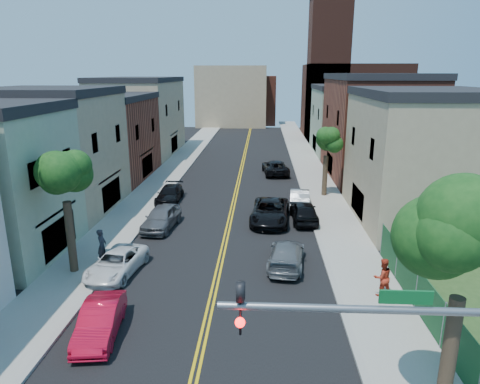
# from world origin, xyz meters

# --- Properties ---
(sidewalk_left) EXTENTS (3.20, 100.00, 0.15)m
(sidewalk_left) POSITION_xyz_m (-7.90, 40.00, 0.07)
(sidewalk_left) COLOR gray
(sidewalk_left) RESTS_ON ground
(sidewalk_right) EXTENTS (3.20, 100.00, 0.15)m
(sidewalk_right) POSITION_xyz_m (7.90, 40.00, 0.07)
(sidewalk_right) COLOR gray
(sidewalk_right) RESTS_ON ground
(curb_left) EXTENTS (0.30, 100.00, 0.15)m
(curb_left) POSITION_xyz_m (-6.15, 40.00, 0.07)
(curb_left) COLOR gray
(curb_left) RESTS_ON ground
(curb_right) EXTENTS (0.30, 100.00, 0.15)m
(curb_right) POSITION_xyz_m (6.15, 40.00, 0.07)
(curb_right) COLOR gray
(curb_right) RESTS_ON ground
(bldg_left_tan_near) EXTENTS (9.00, 10.00, 9.00)m
(bldg_left_tan_near) POSITION_xyz_m (-14.00, 25.00, 4.50)
(bldg_left_tan_near) COLOR #998466
(bldg_left_tan_near) RESTS_ON ground
(bldg_left_brick) EXTENTS (9.00, 12.00, 8.00)m
(bldg_left_brick) POSITION_xyz_m (-14.00, 36.00, 4.00)
(bldg_left_brick) COLOR brown
(bldg_left_brick) RESTS_ON ground
(bldg_left_tan_far) EXTENTS (9.00, 16.00, 9.50)m
(bldg_left_tan_far) POSITION_xyz_m (-14.00, 50.00, 4.75)
(bldg_left_tan_far) COLOR #998466
(bldg_left_tan_far) RESTS_ON ground
(bldg_right_tan) EXTENTS (9.00, 12.00, 9.00)m
(bldg_right_tan) POSITION_xyz_m (14.00, 24.00, 4.50)
(bldg_right_tan) COLOR #998466
(bldg_right_tan) RESTS_ON ground
(bldg_right_brick) EXTENTS (9.00, 14.00, 10.00)m
(bldg_right_brick) POSITION_xyz_m (14.00, 38.00, 5.00)
(bldg_right_brick) COLOR brown
(bldg_right_brick) RESTS_ON ground
(bldg_right_palegrn) EXTENTS (9.00, 12.00, 8.50)m
(bldg_right_palegrn) POSITION_xyz_m (14.00, 52.00, 4.25)
(bldg_right_palegrn) COLOR gray
(bldg_right_palegrn) RESTS_ON ground
(church) EXTENTS (16.20, 14.20, 22.60)m
(church) POSITION_xyz_m (16.33, 67.07, 7.24)
(church) COLOR #4C2319
(church) RESTS_ON ground
(backdrop_left) EXTENTS (14.00, 8.00, 12.00)m
(backdrop_left) POSITION_xyz_m (-4.00, 82.00, 6.00)
(backdrop_left) COLOR #998466
(backdrop_left) RESTS_ON ground
(backdrop_center) EXTENTS (10.00, 8.00, 10.00)m
(backdrop_center) POSITION_xyz_m (0.00, 86.00, 5.00)
(backdrop_center) COLOR brown
(backdrop_center) RESTS_ON ground
(fence_right) EXTENTS (0.04, 15.00, 1.90)m
(fence_right) POSITION_xyz_m (9.50, 9.50, 1.10)
(fence_right) COLOR #143F1E
(fence_right) RESTS_ON sidewalk_right
(tree_left_mid) EXTENTS (5.20, 5.20, 9.29)m
(tree_left_mid) POSITION_xyz_m (-7.88, 14.01, 6.58)
(tree_left_mid) COLOR #322519
(tree_left_mid) RESTS_ON sidewalk_left
(tree_right_corner) EXTENTS (5.80, 5.80, 10.35)m
(tree_right_corner) POSITION_xyz_m (7.93, 4.01, 7.31)
(tree_right_corner) COLOR #322519
(tree_right_corner) RESTS_ON sidewalk_right
(tree_right_far) EXTENTS (4.40, 4.40, 8.03)m
(tree_right_far) POSITION_xyz_m (7.92, 30.01, 5.76)
(tree_right_far) COLOR #322519
(tree_right_far) RESTS_ON sidewalk_right
(red_sedan) EXTENTS (1.96, 4.33, 1.38)m
(red_sedan) POSITION_xyz_m (-4.31, 8.34, 0.69)
(red_sedan) COLOR red
(red_sedan) RESTS_ON ground
(white_pickup) EXTENTS (2.75, 4.91, 1.30)m
(white_pickup) POSITION_xyz_m (-5.50, 13.98, 0.65)
(white_pickup) COLOR silver
(white_pickup) RESTS_ON ground
(grey_car_left) EXTENTS (2.38, 4.87, 1.60)m
(grey_car_left) POSITION_xyz_m (-4.70, 21.21, 0.80)
(grey_car_left) COLOR #525459
(grey_car_left) RESTS_ON ground
(black_car_left) EXTENTS (1.88, 4.57, 1.32)m
(black_car_left) POSITION_xyz_m (-5.50, 27.75, 0.66)
(black_car_left) COLOR black
(black_car_left) RESTS_ON ground
(grey_car_right) EXTENTS (2.51, 4.95, 1.38)m
(grey_car_right) POSITION_xyz_m (3.80, 15.52, 0.69)
(grey_car_right) COLOR slate
(grey_car_right) RESTS_ON ground
(black_car_right) EXTENTS (1.98, 4.60, 1.55)m
(black_car_right) POSITION_xyz_m (5.50, 23.16, 0.77)
(black_car_right) COLOR black
(black_car_right) RESTS_ON ground
(silver_car_right) EXTENTS (1.86, 4.48, 1.44)m
(silver_car_right) POSITION_xyz_m (5.50, 27.16, 0.72)
(silver_car_right) COLOR #B2B7BB
(silver_car_right) RESTS_ON ground
(dark_car_right_far) EXTENTS (3.07, 5.68, 1.52)m
(dark_car_right_far) POSITION_xyz_m (3.80, 38.56, 0.76)
(dark_car_right_far) COLOR black
(dark_car_right_far) RESTS_ON ground
(black_suv_lane) EXTENTS (3.12, 5.99, 1.61)m
(black_suv_lane) POSITION_xyz_m (3.00, 22.99, 0.81)
(black_suv_lane) COLOR black
(black_suv_lane) RESTS_ON ground
(pedestrian_left) EXTENTS (0.51, 0.75, 1.98)m
(pedestrian_left) POSITION_xyz_m (-6.70, 15.16, 1.14)
(pedestrian_left) COLOR #25252C
(pedestrian_left) RESTS_ON sidewalk_left
(pedestrian_right) EXTENTS (1.10, 0.96, 1.91)m
(pedestrian_right) POSITION_xyz_m (8.25, 12.12, 1.11)
(pedestrian_right) COLOR #B52F1B
(pedestrian_right) RESTS_ON sidewalk_right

